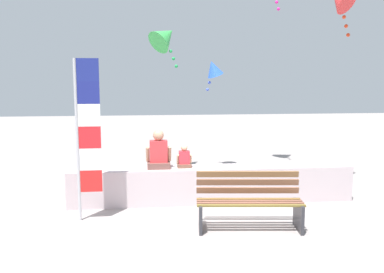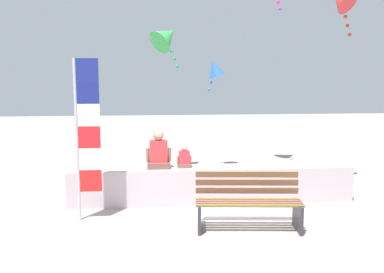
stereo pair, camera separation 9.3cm
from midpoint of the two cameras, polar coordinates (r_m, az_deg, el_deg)
The scene contains 8 objects.
ground_plane at distance 7.09m, azimuth 3.96°, elevation -11.76°, with size 40.00×40.00×0.00m, color gray.
seawall_ledge at distance 8.18m, azimuth 2.42°, elevation -6.51°, with size 5.45×0.56×0.69m, color #C1B0B4.
park_bench at distance 6.82m, azimuth 7.37°, elevation -8.91°, with size 1.72×0.78×0.88m.
person_adult at distance 7.98m, azimuth -4.91°, elevation -2.27°, with size 0.48×0.35×0.74m.
person_child at distance 8.03m, azimuth -1.39°, elevation -3.01°, with size 0.29×0.21×0.45m.
flag_banner at distance 7.13m, azimuth -14.68°, elevation 0.65°, with size 0.41×0.05×2.71m.
kite_blue at distance 10.72m, azimuth 2.66°, elevation 9.21°, with size 0.64×0.61×0.83m.
kite_green at distance 10.45m, azimuth -3.91°, elevation 13.40°, with size 1.01×0.97×1.17m.
Camera 1 is at (-1.24, -6.56, 2.41)m, focal length 39.20 mm.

